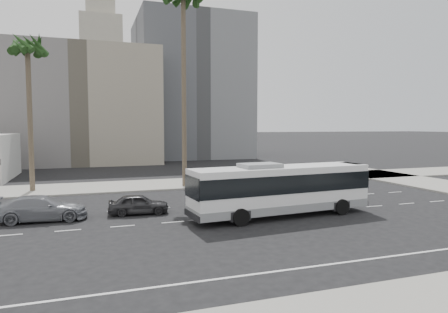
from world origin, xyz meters
name	(u,v)px	position (x,y,z in m)	size (l,w,h in m)	color
ground	(262,215)	(0.00, 0.00, 0.00)	(700.00, 700.00, 0.00)	black
sidewalk_north	(200,183)	(0.00, 15.50, 0.07)	(120.00, 7.00, 0.15)	gray
midrise_beige_west	(80,107)	(-12.00, 45.00, 9.00)	(24.00, 18.00, 18.00)	gray
midrise_gray_center	(190,90)	(8.00, 52.00, 13.00)	(20.00, 20.00, 26.00)	#57595E
civic_tower	(102,76)	(-2.00, 250.00, 38.83)	(42.00, 42.00, 129.00)	#BDB5A0
highrise_right	(179,81)	(45.00, 230.00, 35.00)	(26.00, 26.00, 70.00)	#4C525C
highrise_far	(203,94)	(70.00, 260.00, 30.00)	(22.00, 22.00, 60.00)	#4C525C
city_bus	(281,188)	(1.07, -0.55, 1.85)	(12.45, 3.74, 3.52)	white
car_a	(139,204)	(-7.71, 3.05, 0.68)	(3.98, 1.60, 1.35)	#303032
car_b	(42,208)	(-13.64, 3.09, 0.78)	(5.40, 2.20, 1.57)	gray
palm_mid	(27,50)	(-15.64, 15.05, 12.52)	(4.50, 4.50, 13.91)	brown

